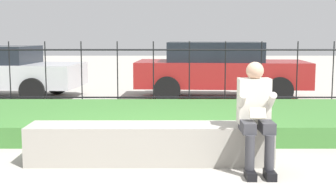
% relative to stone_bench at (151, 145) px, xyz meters
% --- Properties ---
extents(ground_plane, '(60.00, 60.00, 0.00)m').
position_rel_stone_bench_xyz_m(ground_plane, '(-0.08, 0.00, -0.22)').
color(ground_plane, '#A8A399').
extents(stone_bench, '(3.05, 0.57, 0.49)m').
position_rel_stone_bench_xyz_m(stone_bench, '(0.00, 0.00, 0.00)').
color(stone_bench, gray).
rests_on(stone_bench, ground_plane).
extents(person_seated_reader, '(0.42, 0.73, 1.28)m').
position_rel_stone_bench_xyz_m(person_seated_reader, '(1.26, -0.32, 0.49)').
color(person_seated_reader, black).
rests_on(person_seated_reader, ground_plane).
extents(grass_berm, '(10.26, 2.95, 0.30)m').
position_rel_stone_bench_xyz_m(grass_berm, '(-0.08, 2.18, -0.07)').
color(grass_berm, '#3D7533').
rests_on(grass_berm, ground_plane).
extents(iron_fence, '(8.26, 0.03, 1.47)m').
position_rel_stone_bench_xyz_m(iron_fence, '(-0.08, 3.98, 0.56)').
color(iron_fence, black).
rests_on(iron_fence, ground_plane).
extents(car_parked_center, '(4.33, 2.17, 1.42)m').
position_rel_stone_bench_xyz_m(car_parked_center, '(1.53, 5.99, 0.54)').
color(car_parked_center, maroon).
rests_on(car_parked_center, ground_plane).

